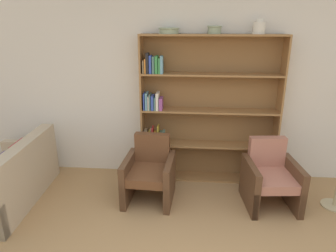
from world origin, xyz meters
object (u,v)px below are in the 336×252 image
(bookshelf, at_px, (199,113))
(armchair_leather, at_px, (150,172))
(couch, at_px, (9,181))
(bowl_terracotta, at_px, (215,29))
(vase_tall, at_px, (259,28))
(bowl_copper, at_px, (169,30))
(armchair_cushioned, at_px, (270,177))

(bookshelf, bearing_deg, armchair_leather, -134.89)
(armchair_leather, bearing_deg, couch, 10.42)
(couch, bearing_deg, bowl_terracotta, -75.23)
(bookshelf, distance_m, vase_tall, 1.40)
(bookshelf, xyz_separation_m, bowl_copper, (-0.44, -0.03, 1.15))
(bowl_terracotta, xyz_separation_m, couch, (-2.67, -0.87, -1.91))
(vase_tall, relative_size, couch, 0.11)
(bowl_copper, bearing_deg, couch, -157.24)
(vase_tall, bearing_deg, couch, -165.05)
(bowl_copper, relative_size, couch, 0.17)
(bowl_terracotta, relative_size, armchair_leather, 0.23)
(armchair_cushioned, bearing_deg, bowl_copper, -29.79)
(couch, distance_m, armchair_cushioned, 3.46)
(vase_tall, height_order, armchair_leather, vase_tall)
(vase_tall, bearing_deg, bowl_copper, -180.00)
(bookshelf, xyz_separation_m, couch, (-2.50, -0.90, -0.75))
(armchair_leather, height_order, armchair_cushioned, same)
(couch, bearing_deg, armchair_leather, -85.65)
(armchair_leather, bearing_deg, armchair_cushioned, -177.14)
(bookshelf, height_order, armchair_cushioned, bookshelf)
(bookshelf, relative_size, couch, 1.29)
(vase_tall, height_order, couch, vase_tall)
(bowl_copper, height_order, armchair_leather, bowl_copper)
(bowl_terracotta, relative_size, armchair_cushioned, 0.23)
(bowl_copper, height_order, armchair_cushioned, bowl_copper)
(bowl_terracotta, xyz_separation_m, armchair_leather, (-0.81, -0.62, -1.83))
(couch, xyz_separation_m, armchair_leather, (1.86, 0.25, 0.09))
(bowl_terracotta, xyz_separation_m, vase_tall, (0.58, 0.00, 0.02))
(armchair_leather, bearing_deg, bowl_terracotta, -139.83)
(bowl_copper, relative_size, armchair_cushioned, 0.33)
(bookshelf, xyz_separation_m, armchair_leather, (-0.65, -0.65, -0.66))
(vase_tall, distance_m, armchair_cushioned, 1.96)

